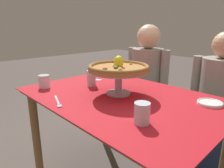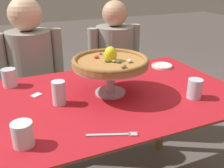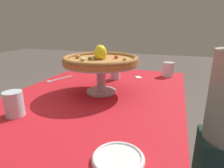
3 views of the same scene
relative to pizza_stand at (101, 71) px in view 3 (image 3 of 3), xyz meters
The scene contains 10 objects.
dining_table 0.23m from the pizza_stand, 18.31° to the right, with size 1.28×0.87×0.76m.
pizza_stand is the anchor object (origin of this frame).
pizza 0.06m from the pizza_stand, 66.07° to the right, with size 0.39×0.39×0.09m.
water_glass_side_left 0.28m from the pizza_stand, behind, with size 0.07×0.07×0.12m.
water_glass_back_left 0.58m from the pizza_stand, 146.16° to the left, with size 0.08×0.08×0.10m.
water_glass_front_right 0.44m from the pizza_stand, 30.88° to the right, with size 0.07×0.07×0.10m.
water_glass_front_left 0.56m from the pizza_stand, 148.64° to the right, with size 0.08×0.08×0.09m.
side_plate 0.56m from the pizza_stand, 26.80° to the left, with size 0.14×0.14×0.02m.
dinner_fork 0.41m from the pizza_stand, 110.80° to the right, with size 0.19×0.09×0.01m.
sugar_packet 0.40m from the pizza_stand, 160.24° to the left, with size 0.05×0.04×0.01m, color white.
Camera 3 is at (0.85, 0.38, 1.10)m, focal length 30.12 mm.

